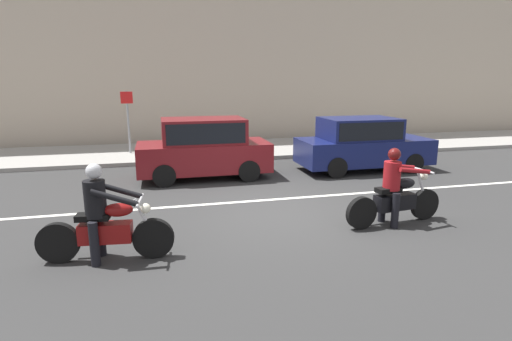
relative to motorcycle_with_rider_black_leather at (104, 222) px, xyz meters
name	(u,v)px	position (x,y,z in m)	size (l,w,h in m)	color
ground_plane	(279,211)	(3.50, 1.71, -0.66)	(80.00, 80.00, 0.00)	#2C2C2C
sidewalk_slab	(222,150)	(3.50, 9.71, -0.59)	(40.00, 4.40, 0.14)	gray
building_facade	(208,13)	(3.50, 13.11, 5.25)	(40.00, 1.40, 11.84)	#B7A893
lane_marking_stripe	(277,199)	(3.74, 2.61, -0.66)	(18.00, 0.14, 0.01)	silver
motorcycle_with_rider_black_leather	(104,222)	(0.00, 0.00, 0.00)	(2.19, 0.71, 1.64)	black
motorcycle_with_rider_crimson	(395,193)	(5.56, 0.38, -0.01)	(2.26, 0.73, 1.60)	black
parked_hatchback_maroon	(204,147)	(2.24, 5.30, 0.27)	(3.88, 1.76, 1.80)	maroon
parked_sedan_navy	(362,144)	(7.36, 5.13, 0.21)	(4.26, 1.82, 1.72)	#11194C
street_sign_post	(128,116)	(-0.13, 9.45, 0.92)	(0.44, 0.08, 2.37)	gray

